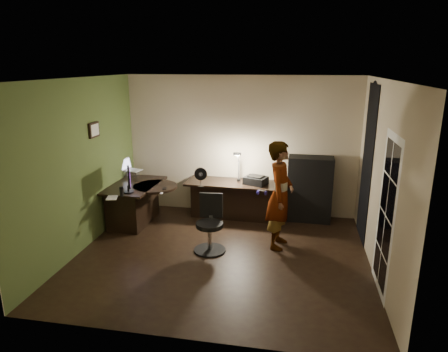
% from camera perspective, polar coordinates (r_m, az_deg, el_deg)
% --- Properties ---
extents(floor, '(4.50, 4.00, 0.01)m').
position_cam_1_polar(floor, '(6.38, -0.40, -11.36)').
color(floor, black).
rests_on(floor, ground).
extents(ceiling, '(4.50, 4.00, 0.01)m').
position_cam_1_polar(ceiling, '(5.68, -0.45, 13.77)').
color(ceiling, silver).
rests_on(ceiling, floor).
extents(wall_back, '(4.50, 0.01, 2.70)m').
position_cam_1_polar(wall_back, '(7.81, 2.37, 4.30)').
color(wall_back, '#BAAA8B').
rests_on(wall_back, floor).
extents(wall_front, '(4.50, 0.01, 2.70)m').
position_cam_1_polar(wall_front, '(4.04, -5.85, -6.97)').
color(wall_front, '#BAAA8B').
rests_on(wall_front, floor).
extents(wall_left, '(0.01, 4.00, 2.70)m').
position_cam_1_polar(wall_left, '(6.67, -19.81, 1.37)').
color(wall_left, '#BAAA8B').
rests_on(wall_left, floor).
extents(wall_right, '(0.01, 4.00, 2.70)m').
position_cam_1_polar(wall_right, '(5.90, 21.61, -0.62)').
color(wall_right, '#BAAA8B').
rests_on(wall_right, floor).
extents(green_wall_overlay, '(0.00, 4.00, 2.70)m').
position_cam_1_polar(green_wall_overlay, '(6.67, -19.70, 1.37)').
color(green_wall_overlay, '#475B29').
rests_on(green_wall_overlay, floor).
extents(arched_doorway, '(0.01, 0.90, 2.60)m').
position_cam_1_polar(arched_doorway, '(7.01, 19.76, 1.61)').
color(arched_doorway, black).
rests_on(arched_doorway, floor).
extents(french_door, '(0.02, 0.92, 2.10)m').
position_cam_1_polar(french_door, '(5.48, 22.13, -5.23)').
color(french_door, white).
rests_on(french_door, floor).
extents(framed_picture, '(0.04, 0.30, 0.25)m').
position_cam_1_polar(framed_picture, '(6.94, -18.10, 6.28)').
color(framed_picture, black).
rests_on(framed_picture, wall_left).
extents(desk_left, '(0.85, 1.34, 0.76)m').
position_cam_1_polar(desk_left, '(7.64, -12.53, -3.90)').
color(desk_left, black).
rests_on(desk_left, floor).
extents(desk_right, '(1.93, 0.74, 0.72)m').
position_cam_1_polar(desk_right, '(7.72, 1.72, -3.48)').
color(desk_right, black).
rests_on(desk_right, floor).
extents(cabinet, '(0.83, 0.43, 1.24)m').
position_cam_1_polar(cabinet, '(7.70, 12.11, -1.83)').
color(cabinet, black).
rests_on(cabinet, floor).
extents(laptop_stand, '(0.28, 0.25, 0.11)m').
position_cam_1_polar(laptop_stand, '(8.09, -13.09, 0.39)').
color(laptop_stand, silver).
rests_on(laptop_stand, desk_left).
extents(laptop, '(0.41, 0.39, 0.23)m').
position_cam_1_polar(laptop, '(8.03, -12.91, 1.58)').
color(laptop, silver).
rests_on(laptop, laptop_stand).
extents(monitor, '(0.28, 0.46, 0.31)m').
position_cam_1_polar(monitor, '(7.05, -13.54, -1.08)').
color(monitor, black).
rests_on(monitor, desk_left).
extents(mouse, '(0.06, 0.09, 0.03)m').
position_cam_1_polar(mouse, '(6.87, -8.95, -2.47)').
color(mouse, silver).
rests_on(mouse, desk_left).
extents(phone, '(0.10, 0.14, 0.01)m').
position_cam_1_polar(phone, '(7.17, -8.49, -1.76)').
color(phone, black).
rests_on(phone, desk_left).
extents(pen, '(0.04, 0.14, 0.01)m').
position_cam_1_polar(pen, '(7.25, -14.27, -1.88)').
color(pen, black).
rests_on(pen, desk_left).
extents(speaker, '(0.08, 0.08, 0.17)m').
position_cam_1_polar(speaker, '(6.89, -14.44, -2.16)').
color(speaker, black).
rests_on(speaker, desk_left).
extents(notepad, '(0.22, 0.27, 0.01)m').
position_cam_1_polar(notepad, '(6.86, -15.72, -3.01)').
color(notepad, silver).
rests_on(notepad, desk_left).
extents(desk_fan, '(0.26, 0.18, 0.36)m').
position_cam_1_polar(desk_fan, '(7.38, -3.33, -0.14)').
color(desk_fan, black).
rests_on(desk_fan, desk_right).
extents(headphones, '(0.19, 0.13, 0.08)m').
position_cam_1_polar(headphones, '(6.98, 5.43, -2.34)').
color(headphones, '#2B2494').
rests_on(headphones, desk_right).
extents(printer, '(0.48, 0.43, 0.18)m').
position_cam_1_polar(printer, '(7.50, 4.56, -0.65)').
color(printer, black).
rests_on(printer, desk_right).
extents(desk_lamp, '(0.18, 0.31, 0.66)m').
position_cam_1_polar(desk_lamp, '(7.62, 2.14, 1.54)').
color(desk_lamp, black).
rests_on(desk_lamp, desk_right).
extents(office_chair, '(0.55, 0.55, 0.91)m').
position_cam_1_polar(office_chair, '(6.34, -2.08, -6.95)').
color(office_chair, black).
rests_on(office_chair, floor).
extents(person, '(0.49, 0.67, 1.75)m').
position_cam_1_polar(person, '(6.44, 7.99, -2.73)').
color(person, '#D8A88C').
rests_on(person, floor).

